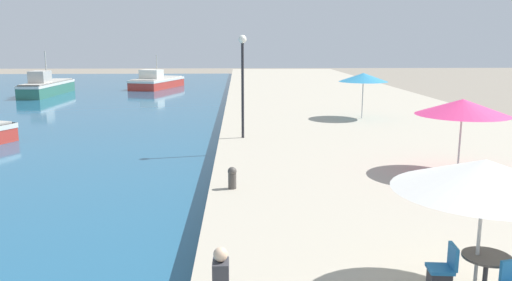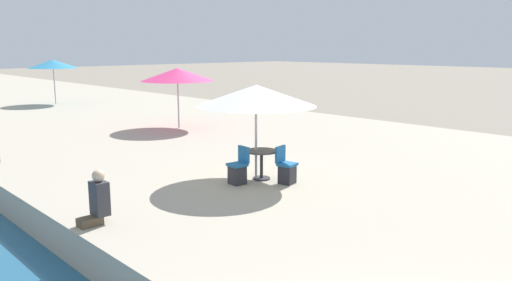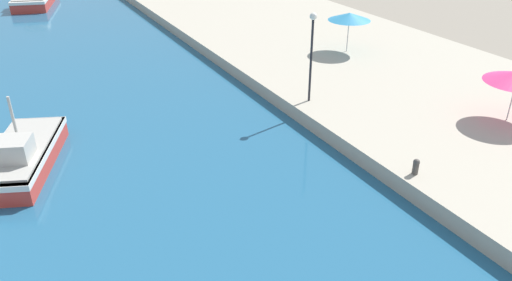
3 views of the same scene
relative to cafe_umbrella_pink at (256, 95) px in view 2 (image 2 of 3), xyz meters
The scene contains 8 objects.
quay_promenade 30.15m from the cafe_umbrella_pink, 84.02° to the left, with size 16.00×90.00×0.78m.
cafe_umbrella_pink is the anchor object (origin of this frame).
cafe_umbrella_white 8.69m from the cafe_umbrella_pink, 68.04° to the left, with size 2.97×2.97×2.45m.
cafe_umbrella_striped 20.48m from the cafe_umbrella_pink, 81.45° to the left, with size 2.76×2.76×2.56m.
cafe_table 1.59m from the cafe_umbrella_pink, 21.32° to the right, with size 0.80×0.80×0.74m.
cafe_chair_left 1.97m from the cafe_umbrella_pink, 68.71° to the right, with size 0.48×0.51×0.91m.
cafe_chair_right 1.88m from the cafe_umbrella_pink, behind, with size 0.47×0.44×0.91m.
person_at_quay 4.64m from the cafe_umbrella_pink, behind, with size 0.56×0.36×1.04m.
Camera 2 is at (-3.45, -1.70, 4.06)m, focal length 35.00 mm.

